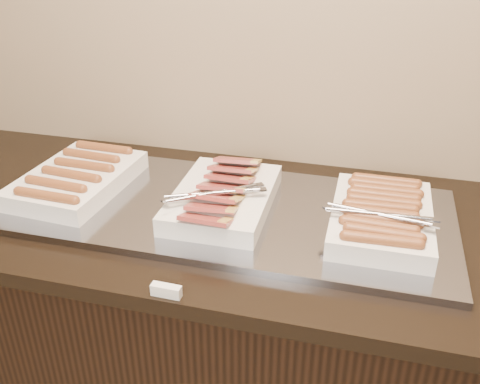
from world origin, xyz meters
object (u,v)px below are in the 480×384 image
Objects in this scene: dish_left at (77,178)px; dish_right at (381,216)px; warming_tray at (222,210)px; dish_center at (223,196)px; counter at (225,339)px.

dish_right reaches higher than dish_left.
dish_center is at bearing -42.78° from warming_tray.
counter is at bearing 125.58° from dish_center.
warming_tray reaches higher than counter.
dish_right is at bearing -0.53° from counter.
dish_right is (0.83, -0.00, 0.01)m from dish_left.
dish_center reaches higher than dish_right.
dish_right is at bearing 3.40° from dish_left.
counter is 5.24× the size of dish_center.
counter is 1.72× the size of warming_tray.
counter is at bearing 179.28° from dish_right.
dish_left is 0.83m from dish_right.
warming_tray is 3.05× the size of dish_center.
dish_left is at bearing 179.55° from dish_right.
dish_left is 0.43m from dish_center.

